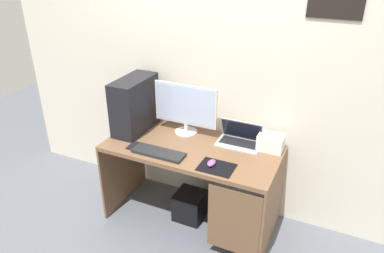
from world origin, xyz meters
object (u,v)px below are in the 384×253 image
object	(u,v)px
laptop	(240,139)
projector	(271,143)
monitor	(185,108)
cell_phone	(134,146)
pc_tower	(135,105)
mouse_left	(211,163)
subwoofer	(190,205)
keyboard	(159,153)

from	to	relation	value
laptop	projector	distance (m)	0.25
monitor	cell_phone	world-z (taller)	monitor
pc_tower	projector	distance (m)	1.18
pc_tower	mouse_left	distance (m)	0.89
monitor	laptop	xyz separation A→B (m)	(0.48, 0.01, -0.19)
laptop	mouse_left	world-z (taller)	laptop
mouse_left	subwoofer	distance (m)	0.71
cell_phone	subwoofer	world-z (taller)	cell_phone
monitor	keyboard	distance (m)	0.47
projector	subwoofer	world-z (taller)	projector
laptop	subwoofer	bearing A→B (deg)	-150.45
keyboard	mouse_left	size ratio (longest dim) A/B	4.38
monitor	keyboard	xyz separation A→B (m)	(-0.03, -0.41, -0.22)
subwoofer	monitor	bearing A→B (deg)	124.28
pc_tower	keyboard	distance (m)	0.53
laptop	keyboard	bearing A→B (deg)	-140.62
projector	mouse_left	bearing A→B (deg)	-129.46
pc_tower	keyboard	bearing A→B (deg)	-36.89
pc_tower	mouse_left	size ratio (longest dim) A/B	4.88
mouse_left	subwoofer	size ratio (longest dim) A/B	0.39
projector	keyboard	xyz separation A→B (m)	(-0.77, -0.43, -0.05)
laptop	pc_tower	bearing A→B (deg)	-171.58
projector	keyboard	bearing A→B (deg)	-150.91
projector	subwoofer	size ratio (longest dim) A/B	0.80
cell_phone	subwoofer	xyz separation A→B (m)	(0.41, 0.20, -0.61)
laptop	monitor	bearing A→B (deg)	-178.47
laptop	keyboard	distance (m)	0.67
projector	mouse_left	xyz separation A→B (m)	(-0.34, -0.41, -0.04)
projector	cell_phone	xyz separation A→B (m)	(-1.01, -0.40, -0.06)
projector	subwoofer	xyz separation A→B (m)	(-0.61, -0.20, -0.67)
monitor	laptop	size ratio (longest dim) A/B	1.57
pc_tower	mouse_left	xyz separation A→B (m)	(0.82, -0.27, -0.21)
laptop	cell_phone	xyz separation A→B (m)	(-0.76, -0.40, -0.04)
laptop	cell_phone	distance (m)	0.86
mouse_left	cell_phone	world-z (taller)	mouse_left
monitor	projector	size ratio (longest dim) A/B	2.80
mouse_left	cell_phone	bearing A→B (deg)	179.75
laptop	subwoofer	distance (m)	0.77
pc_tower	monitor	size ratio (longest dim) A/B	0.84
pc_tower	projector	size ratio (longest dim) A/B	2.34
keyboard	cell_phone	bearing A→B (deg)	174.63
mouse_left	pc_tower	bearing A→B (deg)	161.70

